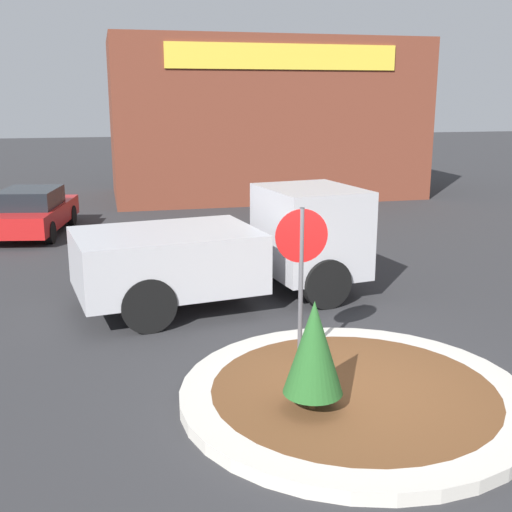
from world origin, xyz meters
name	(u,v)px	position (x,y,z in m)	size (l,w,h in m)	color
ground_plane	(353,400)	(0.00, 0.00, 0.00)	(120.00, 120.00, 0.00)	#2D2D30
traffic_island	(353,394)	(0.00, 0.00, 0.09)	(4.78, 4.78, 0.17)	#BCB7AD
stop_sign	(301,258)	(-0.42, 1.14, 1.77)	(0.80, 0.07, 2.52)	#4C4C51
island_shrub	(314,347)	(-0.73, -0.41, 1.01)	(0.77, 0.77, 1.45)	brown
utility_truck	(234,248)	(-0.72, 4.69, 1.12)	(5.99, 3.13, 2.24)	#B2B2B7
storefront_building	(263,119)	(3.43, 18.75, 3.13)	(12.34, 6.07, 6.25)	brown
parked_sedan_red	(33,211)	(-5.28, 12.45, 0.71)	(2.51, 4.57, 1.40)	#B21919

